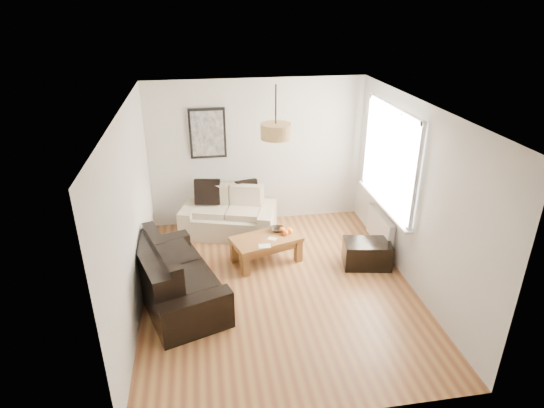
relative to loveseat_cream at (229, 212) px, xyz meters
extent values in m
plane|color=brown|center=(0.58, -1.78, -0.40)|extent=(4.50, 4.50, 0.00)
cube|color=white|center=(2.40, -0.98, -0.02)|extent=(0.10, 0.90, 0.52)
cylinder|color=tan|center=(0.58, -1.48, 1.83)|extent=(0.40, 0.40, 0.20)
cube|color=black|center=(2.03, -1.42, -0.19)|extent=(0.78, 0.58, 0.41)
cube|color=black|center=(-0.34, 0.19, 0.33)|extent=(0.46, 0.21, 0.44)
cube|color=black|center=(0.35, 0.19, 0.30)|extent=(0.40, 0.21, 0.38)
imported|color=black|center=(0.71, -0.87, 0.06)|extent=(0.23, 0.23, 0.05)
sphere|color=orange|center=(0.82, -1.03, 0.07)|extent=(0.09, 0.09, 0.08)
sphere|color=orange|center=(0.90, -0.97, 0.07)|extent=(0.11, 0.11, 0.09)
sphere|color=#F95D15|center=(0.78, -0.92, 0.07)|extent=(0.11, 0.11, 0.09)
cube|color=white|center=(0.44, -1.32, 0.03)|extent=(0.18, 0.13, 0.01)
camera|label=1|loc=(-0.39, -7.12, 3.43)|focal=29.81mm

